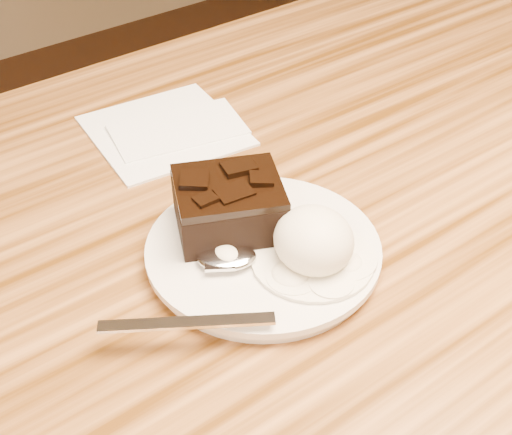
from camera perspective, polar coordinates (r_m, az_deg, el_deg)
plate at (r=0.62m, az=0.56°, el=-2.76°), size 0.20×0.20×0.02m
brownie at (r=0.62m, az=-2.09°, el=0.66°), size 0.11×0.11×0.04m
ice_cream_scoop at (r=0.59m, az=4.46°, el=-1.77°), size 0.06×0.07×0.05m
melt_puddle at (r=0.60m, az=4.36°, el=-3.27°), size 0.10×0.10×0.00m
spoon at (r=0.60m, az=-2.27°, el=-3.16°), size 0.18×0.13×0.01m
napkin at (r=0.79m, az=-7.01°, el=6.72°), size 0.16×0.16×0.01m
crumb_a at (r=0.60m, az=-1.72°, el=-3.45°), size 0.01×0.01×0.00m
crumb_b at (r=0.61m, az=0.48°, el=-2.42°), size 0.01×0.01×0.00m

